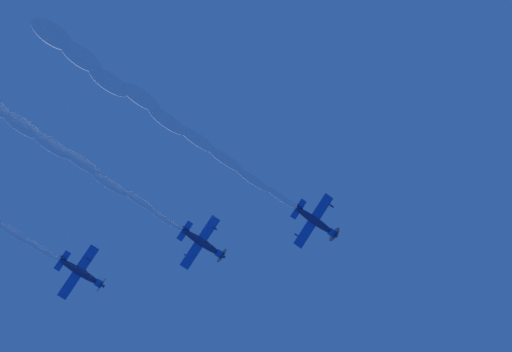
# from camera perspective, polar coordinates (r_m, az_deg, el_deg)

# --- Properties ---
(airplane_lead) EXTENTS (7.58, 7.59, 3.73)m
(airplane_lead) POSITION_cam_1_polar(r_m,az_deg,el_deg) (97.50, 5.03, -3.82)
(airplane_lead) COLOR navy
(airplane_left_wingman) EXTENTS (7.57, 7.58, 3.74)m
(airplane_left_wingman) POSITION_cam_1_polar(r_m,az_deg,el_deg) (99.24, -4.44, -5.60)
(airplane_left_wingman) COLOR navy
(airplane_right_wingman) EXTENTS (7.46, 7.58, 4.02)m
(airplane_right_wingman) POSITION_cam_1_polar(r_m,az_deg,el_deg) (102.27, -14.35, -7.82)
(airplane_right_wingman) COLOR navy
(smoke_trail_lead) EXTENTS (21.99, 39.20, 3.19)m
(smoke_trail_lead) POSITION_cam_1_polar(r_m,az_deg,el_deg) (92.53, -10.88, 7.20)
(smoke_trail_lead) COLOR white
(smoke_trail_left_wingman) EXTENTS (22.14, 39.49, 2.90)m
(smoke_trail_left_wingman) POSITION_cam_1_polar(r_m,az_deg,el_deg) (97.99, -20.20, 4.94)
(smoke_trail_left_wingman) COLOR white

